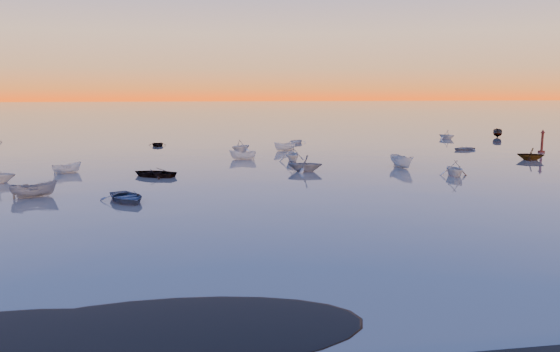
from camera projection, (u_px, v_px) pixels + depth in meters
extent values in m
plane|color=#696058|center=(217.00, 130.00, 117.67)|extent=(600.00, 600.00, 0.00)
imported|color=#344463|center=(127.00, 202.00, 41.99)|extent=(4.82, 3.61, 1.11)
imported|color=slate|center=(34.00, 197.00, 43.79)|extent=(2.57, 3.88, 1.24)
imported|color=silver|center=(454.00, 176.00, 54.66)|extent=(3.51, 1.65, 1.21)
cylinder|color=#40120D|center=(541.00, 152.00, 75.31)|extent=(0.92, 0.92, 0.31)
cylinder|color=#40120D|center=(542.00, 143.00, 75.11)|extent=(0.33, 0.33, 2.65)
cone|color=#40120D|center=(543.00, 131.00, 74.87)|extent=(0.61, 0.61, 0.51)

